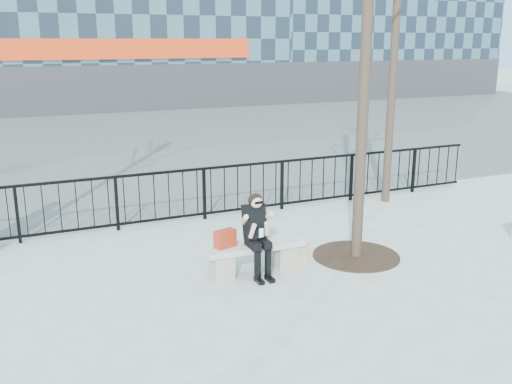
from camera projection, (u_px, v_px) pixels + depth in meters
name	position (u px, v px, depth m)	size (l,w,h in m)	color
ground	(253.00, 272.00, 9.23)	(120.00, 120.00, 0.00)	gray
street_surface	(101.00, 135.00, 22.47)	(60.00, 23.00, 0.01)	#474747
railing	(195.00, 194.00, 11.74)	(14.00, 0.06, 1.10)	black
tree_grate	(356.00, 256.00, 9.88)	(1.50, 1.50, 0.02)	black
bench_main	(253.00, 254.00, 9.15)	(1.65, 0.46, 0.49)	slate
seated_woman	(258.00, 236.00, 8.92)	(0.50, 0.64, 1.34)	black
handbag	(225.00, 239.00, 8.90)	(0.34, 0.16, 0.28)	#9B2613
shopping_bag	(296.00, 255.00, 9.40)	(0.41, 0.15, 0.39)	beige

